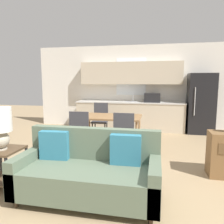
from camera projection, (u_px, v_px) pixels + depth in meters
name	position (u px, v px, depth m)	size (l,w,h in m)	color
ground_plane	(89.00, 198.00, 2.91)	(20.00, 20.00, 0.00)	#9E8460
wall_back	(131.00, 87.00, 7.21)	(6.40, 0.07, 2.70)	silver
kitchen_counter	(130.00, 103.00, 6.98)	(3.41, 0.65, 2.15)	beige
refrigerator	(201.00, 104.00, 6.47)	(0.75, 0.70, 1.77)	black
dining_table	(110.00, 119.00, 5.15)	(1.42, 0.90, 0.73)	olive
couch	(89.00, 172.00, 2.87)	(1.83, 0.80, 0.90)	#3D2D1E
side_table	(3.00, 162.00, 3.14)	(0.50, 0.50, 0.58)	brown
table_lamp	(0.00, 125.00, 3.05)	(0.33, 0.33, 0.60)	#B2A893
dining_chair_near_right	(125.00, 134.00, 4.30)	(0.42, 0.42, 0.94)	#38383D
dining_chair_near_left	(81.00, 131.00, 4.49)	(0.43, 0.43, 0.94)	#38383D
dining_chair_far_left	(100.00, 118.00, 6.04)	(0.45, 0.45, 0.94)	#38383D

